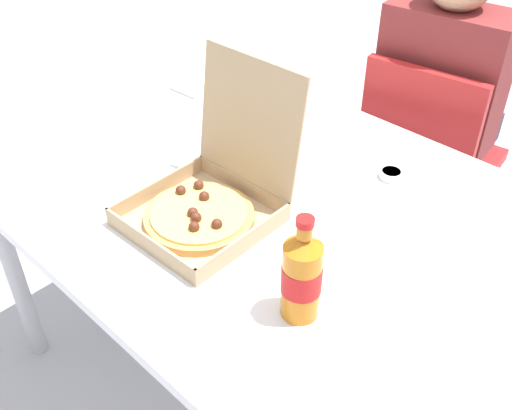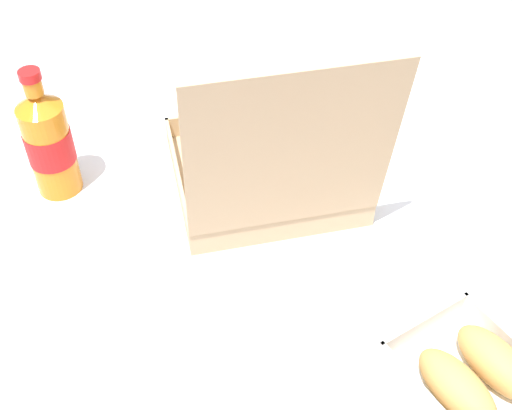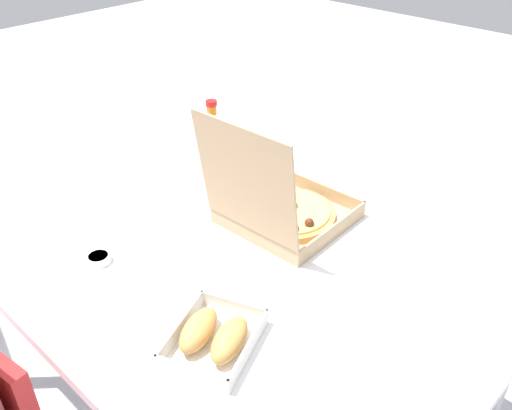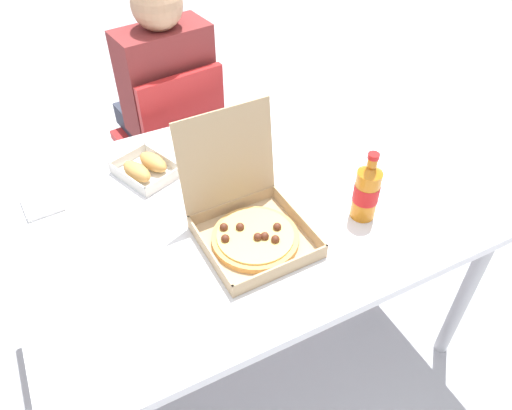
{
  "view_description": "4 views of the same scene",
  "coord_description": "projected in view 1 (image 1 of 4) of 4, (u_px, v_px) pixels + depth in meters",
  "views": [
    {
      "loc": [
        0.73,
        -0.82,
        1.53
      ],
      "look_at": [
        -0.01,
        -0.05,
        0.71
      ],
      "focal_mm": 41.56,
      "sensor_mm": 36.0,
      "label": 1
    },
    {
      "loc": [
        0.1,
        0.62,
        1.44
      ],
      "look_at": [
        -0.03,
        -0.05,
        0.77
      ],
      "focal_mm": 45.78,
      "sensor_mm": 36.0,
      "label": 2
    },
    {
      "loc": [
        -0.8,
        0.74,
        1.5
      ],
      "look_at": [
        0.01,
        -0.13,
        0.73
      ],
      "focal_mm": 37.86,
      "sensor_mm": 36.0,
      "label": 3
    },
    {
      "loc": [
        -0.49,
        -1.01,
        1.69
      ],
      "look_at": [
        -0.01,
        -0.07,
        0.74
      ],
      "focal_mm": 34.03,
      "sensor_mm": 36.0,
      "label": 4
    }
  ],
  "objects": [
    {
      "name": "ground_plane",
      "position": [
        270.0,
        383.0,
        1.81
      ],
      "size": [
        10.0,
        10.0,
        0.0
      ],
      "primitive_type": "plane",
      "color": "#B2B2B7"
    },
    {
      "name": "dining_table",
      "position": [
        274.0,
        222.0,
        1.42
      ],
      "size": [
        1.39,
        0.98,
        0.7
      ],
      "color": "white",
      "rests_on": "ground_plane"
    },
    {
      "name": "chair",
      "position": [
        424.0,
        158.0,
        1.93
      ],
      "size": [
        0.45,
        0.45,
        0.83
      ],
      "color": "red",
      "rests_on": "ground_plane"
    },
    {
      "name": "diner_person",
      "position": [
        443.0,
        94.0,
        1.84
      ],
      "size": [
        0.38,
        0.44,
        1.15
      ],
      "color": "#333847",
      "rests_on": "ground_plane"
    },
    {
      "name": "pizza_box_open",
      "position": [
        208.0,
        199.0,
        1.3
      ],
      "size": [
        0.3,
        0.34,
        0.33
      ],
      "color": "tan",
      "rests_on": "dining_table"
    },
    {
      "name": "bread_side_box",
      "position": [
        273.0,
        116.0,
        1.64
      ],
      "size": [
        0.21,
        0.23,
        0.06
      ],
      "color": "white",
      "rests_on": "dining_table"
    },
    {
      "name": "cola_bottle",
      "position": [
        302.0,
        275.0,
        1.05
      ],
      "size": [
        0.07,
        0.07,
        0.22
      ],
      "color": "orange",
      "rests_on": "dining_table"
    },
    {
      "name": "paper_menu",
      "position": [
        391.0,
        269.0,
        1.2
      ],
      "size": [
        0.22,
        0.16,
        0.0
      ],
      "primitive_type": "cube",
      "rotation": [
        0.0,
        0.0,
        -0.06
      ],
      "color": "white",
      "rests_on": "dining_table"
    },
    {
      "name": "napkin_pile",
      "position": [
        195.0,
        85.0,
        1.83
      ],
      "size": [
        0.12,
        0.12,
        0.02
      ],
      "primitive_type": "cube",
      "rotation": [
        0.0,
        0.0,
        0.07
      ],
      "color": "white",
      "rests_on": "dining_table"
    },
    {
      "name": "dipping_sauce_cup",
      "position": [
        391.0,
        174.0,
        1.44
      ],
      "size": [
        0.06,
        0.06,
        0.02
      ],
      "color": "white",
      "rests_on": "dining_table"
    }
  ]
}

